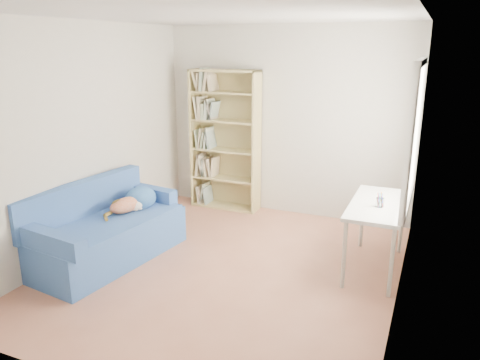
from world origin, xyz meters
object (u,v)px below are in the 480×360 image
bookshelf (225,146)px  desk (378,210)px  pen_cup (380,201)px  sofa (107,230)px

bookshelf → desk: (2.31, -1.20, -0.25)m
desk → pen_cup: bearing=-76.5°
sofa → bookshelf: bookshelf is taller
sofa → desk: bearing=25.5°
sofa → desk: size_ratio=1.57×
bookshelf → pen_cup: size_ratio=12.89×
sofa → desk: 2.97m
sofa → bookshelf: (0.50, 2.10, 0.59)m
pen_cup → desk: bearing=103.5°
sofa → bookshelf: 2.24m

